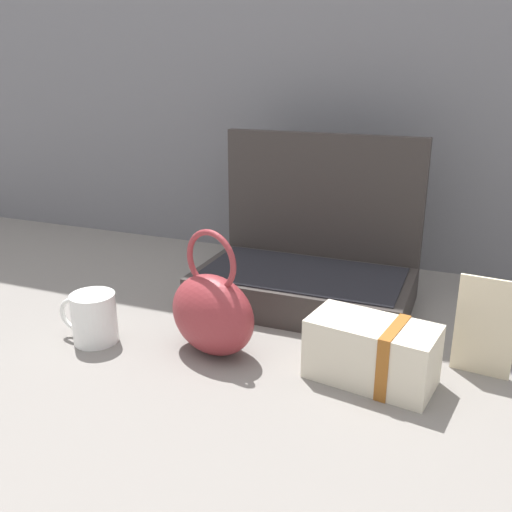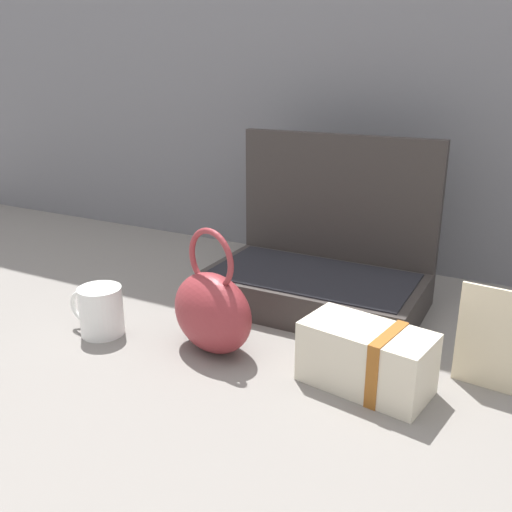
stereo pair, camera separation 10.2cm
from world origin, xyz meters
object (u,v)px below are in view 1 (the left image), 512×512
(info_card_left, at_px, (485,327))
(open_suitcase, at_px, (308,265))
(coffee_mug, at_px, (93,318))
(teal_pouch_handbag, at_px, (212,312))
(cream_toiletry_bag, at_px, (373,352))

(info_card_left, bearing_deg, open_suitcase, 157.92)
(open_suitcase, height_order, coffee_mug, open_suitcase)
(coffee_mug, bearing_deg, open_suitcase, 47.21)
(teal_pouch_handbag, distance_m, cream_toiletry_bag, 0.30)
(open_suitcase, relative_size, cream_toiletry_bag, 2.07)
(open_suitcase, height_order, cream_toiletry_bag, open_suitcase)
(cream_toiletry_bag, xyz_separation_m, info_card_left, (0.17, 0.09, 0.04))
(teal_pouch_handbag, bearing_deg, cream_toiletry_bag, 1.81)
(open_suitcase, xyz_separation_m, teal_pouch_handbag, (-0.09, -0.31, -0.00))
(open_suitcase, distance_m, info_card_left, 0.43)
(cream_toiletry_bag, bearing_deg, open_suitcase, 124.69)
(open_suitcase, bearing_deg, cream_toiletry_bag, -55.31)
(teal_pouch_handbag, bearing_deg, coffee_mug, -168.92)
(open_suitcase, relative_size, info_card_left, 2.62)
(open_suitcase, relative_size, teal_pouch_handbag, 1.95)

